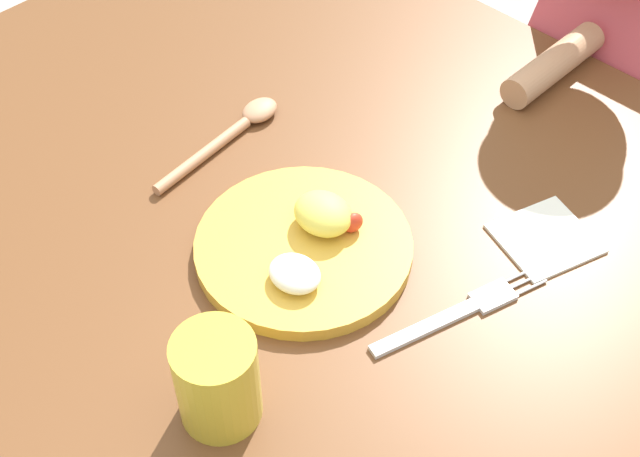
# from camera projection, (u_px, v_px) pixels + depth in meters

# --- Properties ---
(dining_table) EXTENTS (1.44, 0.95, 0.68)m
(dining_table) POSITION_uv_depth(u_px,v_px,m) (374.00, 269.00, 1.08)
(dining_table) COLOR brown
(dining_table) RESTS_ON ground_plane
(plate) EXTENTS (0.25, 0.25, 0.06)m
(plate) POSITION_uv_depth(u_px,v_px,m) (306.00, 244.00, 1.00)
(plate) COLOR gold
(plate) RESTS_ON dining_table
(fork) EXTENTS (0.08, 0.22, 0.01)m
(fork) POSITION_uv_depth(u_px,v_px,m) (457.00, 313.00, 0.95)
(fork) COLOR silver
(fork) RESTS_ON dining_table
(spoon) EXTENTS (0.05, 0.22, 0.02)m
(spoon) POSITION_uv_depth(u_px,v_px,m) (234.00, 131.00, 1.15)
(spoon) COLOR tan
(spoon) RESTS_ON dining_table
(drinking_cup) EXTENTS (0.08, 0.08, 0.11)m
(drinking_cup) POSITION_uv_depth(u_px,v_px,m) (217.00, 380.00, 0.83)
(drinking_cup) COLOR gold
(drinking_cup) RESTS_ON dining_table
(person) EXTENTS (0.20, 0.42, 1.00)m
(person) POSITION_uv_depth(u_px,v_px,m) (600.00, 89.00, 1.42)
(person) COLOR #3D475F
(person) RESTS_ON ground_plane
(napkin) EXTENTS (0.13, 0.13, 0.00)m
(napkin) POSITION_uv_depth(u_px,v_px,m) (545.00, 238.00, 1.03)
(napkin) COLOR white
(napkin) RESTS_ON dining_table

